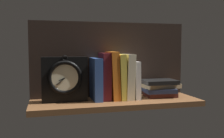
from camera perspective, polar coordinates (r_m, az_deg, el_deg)
name	(u,v)px	position (r cm, az deg, el deg)	size (l,w,h in cm)	color
ground_plane	(116,103)	(118.61, 0.98, -7.55)	(77.60, 23.82, 2.50)	brown
back_panel	(110,59)	(127.01, -0.37, 2.17)	(77.60, 1.20, 36.65)	black
book_blue_modern	(96,79)	(118.07, -3.61, -2.24)	(3.67, 14.67, 19.34)	#2D4C8E
book_maroon_dawkins	(105,76)	(118.77, -1.68, -1.63)	(3.88, 12.69, 21.66)	maroon
book_orange_pandolfini	(113,75)	(119.67, 0.17, -1.44)	(3.44, 13.94, 22.22)	orange
book_yellow_seinlanguage	(120,76)	(120.65, 1.76, -1.69)	(2.84, 14.38, 21.01)	gold
book_cream_twain	(127,76)	(121.67, 3.36, -1.62)	(3.63, 14.56, 21.07)	beige
book_white_catcher	(134,80)	(122.93, 4.84, -2.37)	(2.49, 14.14, 17.66)	silver
framed_clock	(65,79)	(114.73, -10.54, -2.21)	(20.06, 5.84, 20.83)	black
book_stack_side	(160,88)	(128.26, 10.66, -4.17)	(18.53, 13.55, 8.37)	#471E19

